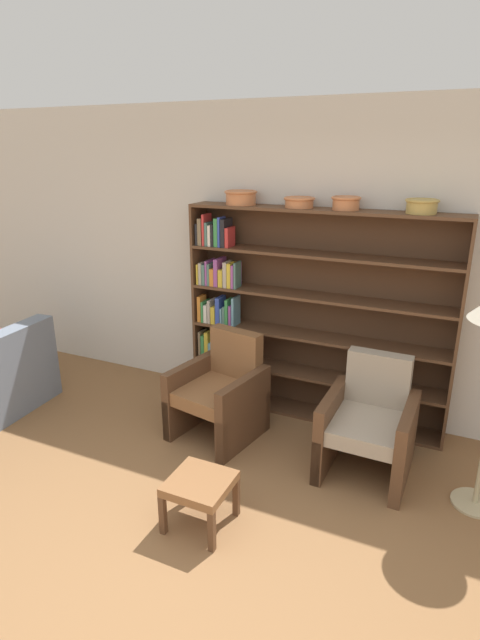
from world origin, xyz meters
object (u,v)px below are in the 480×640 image
object	(u,v)px
bowl_terracotta	(241,197)
footstool	(200,487)
bookshelf	(294,315)
bowl_cream	(422,205)
bowl_stoneware	(299,202)
armchair_cushioned	(369,424)
bowl_brass	(346,202)
armchair_leather	(221,391)

from	to	relation	value
bowl_terracotta	footstool	size ratio (longest dim) A/B	0.73
bookshelf	bowl_cream	xyz separation A→B (m)	(0.98, -0.02, 1.01)
bowl_cream	bookshelf	bearing A→B (deg)	178.80
bowl_terracotta	bowl_stoneware	world-z (taller)	bowl_terracotta
bowl_terracotta	bowl_cream	xyz separation A→B (m)	(1.49, 0.00, -0.01)
armchair_cushioned	bowl_brass	bearing A→B (deg)	-54.44
bowl_stoneware	bowl_terracotta	bearing A→B (deg)	180.00
bowl_stoneware	armchair_cushioned	world-z (taller)	bowl_stoneware
footstool	armchair_cushioned	bearing A→B (deg)	51.09
bowl_cream	bowl_stoneware	bearing A→B (deg)	180.00
bookshelf	bowl_brass	world-z (taller)	bowl_brass
bowl_brass	armchair_leather	distance (m)	1.87
bowl_terracotta	bowl_brass	xyz separation A→B (m)	(0.92, 0.00, -0.01)
bookshelf	bowl_cream	distance (m)	1.41
bowl_stoneware	bookshelf	bearing A→B (deg)	132.97
bowl_terracotta	bowl_cream	bearing A→B (deg)	0.00
bookshelf	footstool	xyz separation A→B (m)	(-0.02, -1.72, -0.65)
bowl_stoneware	footstool	size ratio (longest dim) A/B	0.66
armchair_cushioned	footstool	world-z (taller)	armchair_cushioned
bowl_brass	bowl_cream	xyz separation A→B (m)	(0.57, 0.00, 0.00)
armchair_leather	armchair_cushioned	size ratio (longest dim) A/B	1.00
bowl_stoneware	armchair_cushioned	distance (m)	1.86
bowl_terracotta	bowl_brass	world-z (taller)	bowl_terracotta
bowl_terracotta	bowl_brass	distance (m)	0.92
armchair_cushioned	footstool	size ratio (longest dim) A/B	2.24
armchair_cushioned	bowl_cream	bearing A→B (deg)	-101.19
bowl_terracotta	bowl_cream	size ratio (longest dim) A/B	1.15
bowl_stoneware	armchair_cushioned	size ratio (longest dim) A/B	0.29
bowl_cream	footstool	xyz separation A→B (m)	(-1.00, -1.70, -1.66)
bowl_stoneware	armchair_cushioned	xyz separation A→B (m)	(0.82, -0.63, -1.54)
armchair_leather	armchair_cushioned	world-z (taller)	same
bowl_cream	armchair_cushioned	world-z (taller)	bowl_cream
bookshelf	bowl_brass	size ratio (longest dim) A/B	9.92
bowl_terracotta	footstool	distance (m)	2.43
bowl_stoneware	armchair_leather	bearing A→B (deg)	-123.96
bookshelf	bowl_brass	distance (m)	1.09
bowl_cream	armchair_leather	world-z (taller)	bowl_cream
bookshelf	bowl_terracotta	bearing A→B (deg)	-177.70
bowl_brass	armchair_cushioned	size ratio (longest dim) A/B	0.27
bowl_terracotta	footstool	world-z (taller)	bowl_terracotta
bookshelf	bowl_stoneware	xyz separation A→B (m)	(0.02, -0.02, 1.00)
bookshelf	armchair_leather	distance (m)	0.95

